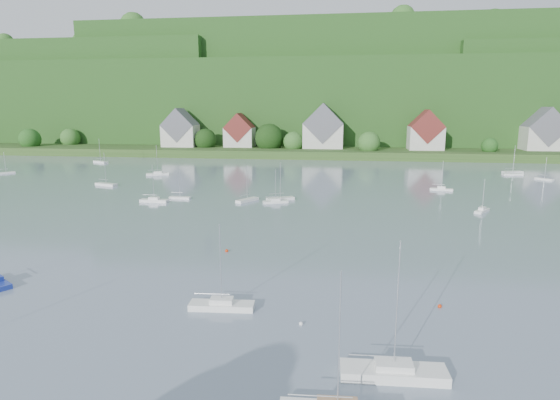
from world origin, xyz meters
TOP-DOWN VIEW (x-y plane):
  - far_shore_strip at (0.00, 200.00)m, footprint 600.00×60.00m
  - forested_ridge at (0.39, 268.57)m, footprint 620.00×181.22m
  - village_building_0 at (-55.00, 187.00)m, footprint 14.00×10.40m
  - village_building_1 at (-30.00, 189.00)m, footprint 12.00×9.36m
  - village_building_2 at (5.00, 188.00)m, footprint 16.00×11.44m
  - village_building_3 at (45.00, 186.00)m, footprint 13.00×10.40m
  - village_building_4 at (90.00, 190.00)m, footprint 15.00×10.40m
  - near_sailboat_3 at (1.37, 40.78)m, footprint 6.43×2.18m
  - near_sailboat_4 at (16.77, 31.19)m, footprint 7.79×2.49m
  - mooring_buoy_1 at (9.36, 38.49)m, footprint 0.38×0.38m
  - mooring_buoy_2 at (22.60, 44.01)m, footprint 0.40×0.40m
  - mooring_buoy_3 at (-2.61, 58.42)m, footprint 0.46×0.46m
  - far_sailboat_cluster at (8.04, 116.50)m, footprint 196.80×67.65m

SIDE VIEW (x-z plane):
  - mooring_buoy_1 at x=9.36m, z-range -0.19..0.19m
  - mooring_buoy_2 at x=22.60m, z-range -0.20..0.20m
  - mooring_buoy_3 at x=-2.61m, z-range -0.23..0.23m
  - far_sailboat_cluster at x=8.04m, z-range -3.98..4.73m
  - near_sailboat_3 at x=1.37m, z-range -3.82..4.72m
  - near_sailboat_4 at x=16.77m, z-range -4.69..5.71m
  - far_shore_strip at x=0.00m, z-range 0.00..3.00m
  - village_building_1 at x=-30.00m, z-range 1.75..15.75m
  - village_building_3 at x=45.00m, z-range 1.68..17.18m
  - village_building_0 at x=-55.00m, z-range 1.51..17.51m
  - village_building_4 at x=90.00m, z-range 1.34..17.84m
  - village_building_2 at x=5.00m, z-range 1.27..19.27m
  - forested_ridge at x=0.39m, z-range -12.06..57.83m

